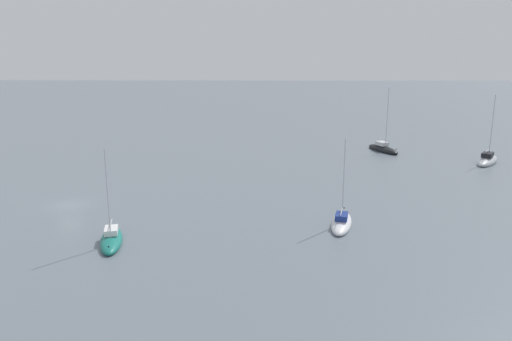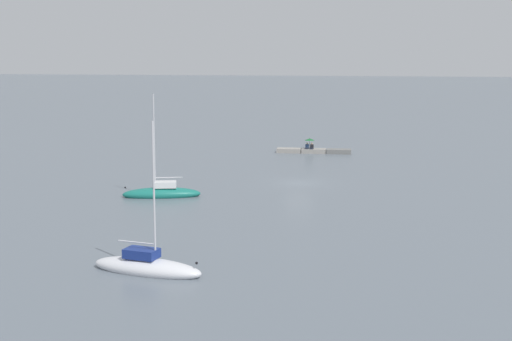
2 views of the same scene
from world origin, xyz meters
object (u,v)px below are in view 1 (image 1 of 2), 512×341
(sailboat_teal_mid, at_px, (111,239))
(sailboat_white_far, at_px, (341,223))
(sailboat_grey_near, at_px, (487,160))
(sailboat_black_outer, at_px, (383,149))

(sailboat_teal_mid, xyz_separation_m, sailboat_white_far, (-4.82, 21.16, 0.01))
(sailboat_teal_mid, height_order, sailboat_white_far, sailboat_teal_mid)
(sailboat_grey_near, height_order, sailboat_white_far, sailboat_grey_near)
(sailboat_grey_near, relative_size, sailboat_teal_mid, 1.20)
(sailboat_white_far, distance_m, sailboat_black_outer, 39.73)
(sailboat_teal_mid, relative_size, sailboat_white_far, 1.01)
(sailboat_grey_near, height_order, sailboat_teal_mid, sailboat_grey_near)
(sailboat_teal_mid, bearing_deg, sailboat_white_far, 179.70)
(sailboat_grey_near, relative_size, sailboat_white_far, 1.21)
(sailboat_white_far, xyz_separation_m, sailboat_black_outer, (-37.61, 12.78, 0.07))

